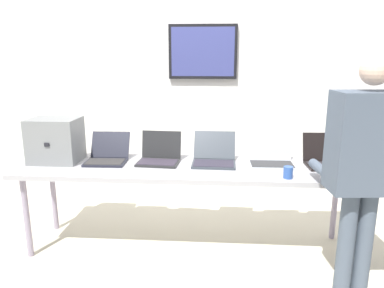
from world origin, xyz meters
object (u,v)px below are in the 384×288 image
laptop_station_0 (108,155)px  laptop_station_2 (214,157)px  laptop_station_1 (159,156)px  person (364,160)px  coffee_mug (288,172)px  equipment_box (56,140)px  laptop_station_3 (271,157)px  workbench (188,172)px  laptop_station_4 (327,159)px

laptop_station_0 → laptop_station_2: laptop_station_2 is taller
laptop_station_1 → person: bearing=-26.7°
coffee_mug → laptop_station_1: bearing=161.3°
equipment_box → laptop_station_3: size_ratio=1.08×
workbench → equipment_box: size_ratio=6.88×
laptop_station_4 → laptop_station_0: bearing=-179.4°
laptop_station_3 → coffee_mug: size_ratio=4.19×
workbench → laptop_station_3: size_ratio=7.44×
laptop_station_2 → laptop_station_1: bearing=-178.5°
laptop_station_0 → person: size_ratio=0.22×
person → equipment_box: bearing=163.6°
workbench → laptop_station_1: (-0.26, 0.10, 0.11)m
person → laptop_station_0: bearing=159.4°
laptop_station_3 → person: bearing=-57.2°
laptop_station_1 → laptop_station_4: bearing=0.4°
laptop_station_2 → laptop_station_3: 0.49m
workbench → laptop_station_0: (-0.72, 0.09, 0.11)m
equipment_box → person: (2.35, -0.69, 0.07)m
laptop_station_0 → coffee_mug: (1.50, -0.34, -0.01)m
laptop_station_4 → laptop_station_3: bearing=179.4°
workbench → laptop_station_3: laptop_station_3 is taller
laptop_station_3 → person: 0.90m
laptop_station_3 → laptop_station_2: bearing=-179.8°
laptop_station_3 → coffee_mug: 0.38m
person → coffee_mug: bearing=136.9°
laptop_station_1 → laptop_station_3: same height
laptop_station_3 → laptop_station_4: 0.47m
workbench → coffee_mug: bearing=-17.7°
workbench → equipment_box: equipment_box is taller
laptop_station_0 → laptop_station_4: laptop_station_4 is taller
laptop_station_1 → laptop_station_2: 0.48m
laptop_station_3 → coffee_mug: bearing=-77.7°
laptop_station_1 → laptop_station_2: (0.48, 0.01, -0.00)m
laptop_station_3 → laptop_station_4: bearing=-0.6°
equipment_box → laptop_station_3: 1.88m
laptop_station_2 → laptop_station_4: 0.96m
laptop_station_1 → laptop_station_3: (0.97, 0.01, 0.00)m
laptop_station_1 → laptop_station_4: size_ratio=0.99×
laptop_station_0 → laptop_station_3: bearing=1.0°
laptop_station_3 → person: (0.48, -0.74, 0.20)m
equipment_box → person: 2.45m
laptop_station_3 → workbench: bearing=-170.6°
laptop_station_2 → laptop_station_3: size_ratio=1.04×
laptop_station_3 → person: size_ratio=0.23×
equipment_box → laptop_station_1: size_ratio=1.12×
workbench → laptop_station_4: size_ratio=7.62×
workbench → laptop_station_2: (0.22, 0.12, 0.11)m
workbench → laptop_station_4: (1.18, 0.11, 0.11)m
equipment_box → person: size_ratio=0.25×
workbench → laptop_station_2: laptop_station_2 is taller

